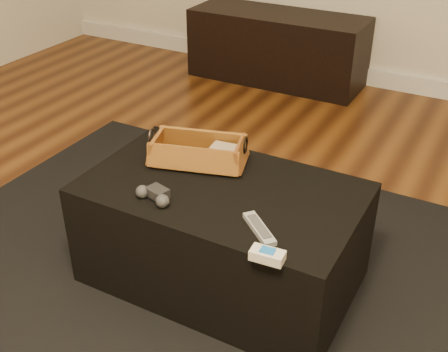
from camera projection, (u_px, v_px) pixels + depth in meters
The scene contains 11 objects.
floor at pixel (117, 325), 2.03m from camera, with size 5.00×5.50×0.01m, color brown.
baseboard at pixel (351, 74), 4.06m from camera, with size 5.00×0.04×0.12m, color white.
media_cabinet at pixel (277, 47), 4.00m from camera, with size 1.24×0.45×0.49m, color black.
area_rug at pixel (216, 285), 2.20m from camera, with size 2.60×2.00×0.01m, color black.
ottoman at pixel (222, 234), 2.13m from camera, with size 1.00×0.60×0.42m, color black.
tv_remote at pixel (193, 159), 2.15m from camera, with size 0.19×0.04×0.02m, color black.
cloth_bundle at pixel (225, 153), 2.15m from camera, with size 0.10×0.07×0.06m, color tan.
wicker_basket at pixel (198, 153), 2.15m from camera, with size 0.40×0.29×0.13m.
game_controller at pixel (154, 195), 1.93m from camera, with size 0.15×0.10×0.05m.
silver_remote at pixel (259, 228), 1.78m from camera, with size 0.16×0.15×0.02m.
cream_gadget at pixel (267, 255), 1.65m from camera, with size 0.11×0.06×0.04m.
Camera 1 is at (1.05, -1.10, 1.49)m, focal length 45.00 mm.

